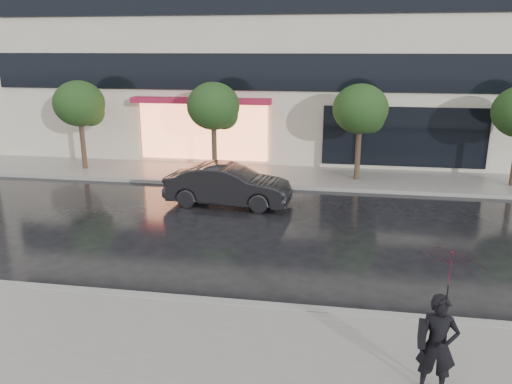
# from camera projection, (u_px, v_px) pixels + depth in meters

# --- Properties ---
(ground) EXTENTS (120.00, 120.00, 0.00)m
(ground) POSITION_uv_depth(u_px,v_px,m) (237.00, 286.00, 11.59)
(ground) COLOR black
(ground) RESTS_ON ground
(sidewalk_near) EXTENTS (60.00, 4.50, 0.12)m
(sidewalk_near) POSITION_uv_depth(u_px,v_px,m) (198.00, 369.00, 8.49)
(sidewalk_near) COLOR slate
(sidewalk_near) RESTS_ON ground
(sidewalk_far) EXTENTS (60.00, 3.50, 0.12)m
(sidewalk_far) POSITION_uv_depth(u_px,v_px,m) (285.00, 176.00, 21.28)
(sidewalk_far) COLOR slate
(sidewalk_far) RESTS_ON ground
(curb_near) EXTENTS (60.00, 0.25, 0.14)m
(curb_near) POSITION_uv_depth(u_px,v_px,m) (227.00, 304.00, 10.62)
(curb_near) COLOR gray
(curb_near) RESTS_ON ground
(curb_far) EXTENTS (60.00, 0.25, 0.14)m
(curb_far) POSITION_uv_depth(u_px,v_px,m) (280.00, 187.00, 19.62)
(curb_far) COLOR gray
(curb_far) RESTS_ON ground
(tree_far_west) EXTENTS (2.20, 2.20, 3.99)m
(tree_far_west) POSITION_uv_depth(u_px,v_px,m) (81.00, 105.00, 21.69)
(tree_far_west) COLOR #33261C
(tree_far_west) RESTS_ON ground
(tree_mid_west) EXTENTS (2.20, 2.20, 3.99)m
(tree_mid_west) POSITION_uv_depth(u_px,v_px,m) (215.00, 108.00, 20.74)
(tree_mid_west) COLOR #33261C
(tree_mid_west) RESTS_ON ground
(tree_mid_east) EXTENTS (2.20, 2.20, 3.99)m
(tree_mid_east) POSITION_uv_depth(u_px,v_px,m) (362.00, 111.00, 19.80)
(tree_mid_east) COLOR #33261C
(tree_mid_east) RESTS_ON ground
(parked_car) EXTENTS (4.44, 1.79, 1.43)m
(parked_car) POSITION_uv_depth(u_px,v_px,m) (228.00, 185.00, 17.38)
(parked_car) COLOR black
(parked_car) RESTS_ON ground
(pedestrian_with_umbrella) EXTENTS (1.13, 1.14, 2.41)m
(pedestrian_with_umbrella) POSITION_uv_depth(u_px,v_px,m) (445.00, 299.00, 7.38)
(pedestrian_with_umbrella) COLOR black
(pedestrian_with_umbrella) RESTS_ON sidewalk_near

